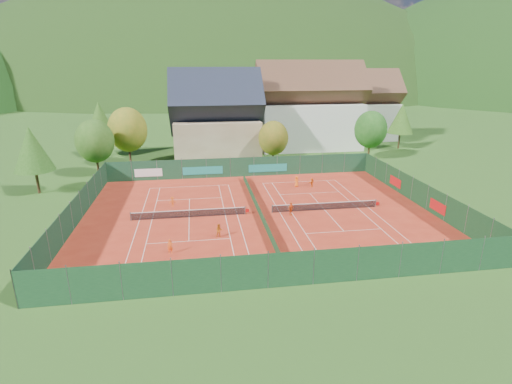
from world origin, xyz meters
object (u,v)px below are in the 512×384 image
object	(u,v)px
player_left_mid	(219,231)
player_left_far	(172,202)
hotel_block_a	(309,111)
player_left_near	(170,246)
chalet	(216,121)
player_right_far_b	(312,182)
hotel_block_b	(359,109)
player_right_near	(291,209)
ball_hopper	(407,248)
player_right_far_a	(297,181)

from	to	relation	value
player_left_mid	player_left_far	distance (m)	10.94
hotel_block_a	player_left_mid	xyz separation A→B (m)	(-20.96, -41.89, -6.67)
player_left_near	player_left_far	bearing A→B (deg)	90.13
player_left_near	chalet	bearing A→B (deg)	78.81
player_left_near	player_right_far_b	distance (m)	25.91
hotel_block_a	player_left_mid	distance (m)	47.31
hotel_block_a	player_left_near	bearing A→B (deg)	-119.78
player_left_near	player_left_far	world-z (taller)	player_left_near
player_left_near	player_left_mid	size ratio (longest dim) A/B	0.99
hotel_block_b	player_right_near	xyz separation A→B (m)	(-26.42, -45.07, -5.84)
hotel_block_a	ball_hopper	world-z (taller)	hotel_block_a
hotel_block_b	player_right_far_b	xyz separation A→B (m)	(-20.94, -34.87, -5.96)
player_left_far	player_right_near	size ratio (longest dim) A/B	0.83
player_left_far	player_right_far_a	bearing A→B (deg)	-168.62
player_left_near	player_left_mid	distance (m)	5.52
hotel_block_b	player_left_far	size ratio (longest dim) A/B	13.26
player_left_near	player_right_far_a	bearing A→B (deg)	46.47
player_left_near	player_left_mid	xyz separation A→B (m)	(4.69, 2.92, 0.01)
ball_hopper	player_right_near	xyz separation A→B (m)	(-8.34, 10.99, 0.23)
hotel_block_b	player_left_far	xyz separation A→B (m)	(-40.00, -40.18, -5.97)
hotel_block_a	player_right_far_b	distance (m)	28.55
player_right_far_a	hotel_block_a	bearing A→B (deg)	-128.17
player_left_near	player_left_mid	bearing A→B (deg)	30.44
player_right_near	player_right_far_a	bearing A→B (deg)	36.31
player_right_near	player_right_far_b	xyz separation A→B (m)	(5.48, 10.20, -0.12)
player_left_far	player_left_near	bearing A→B (deg)	84.18
hotel_block_b	player_right_near	bearing A→B (deg)	-120.38
chalet	hotel_block_a	bearing A→B (deg)	17.53
player_right_far_a	ball_hopper	bearing A→B (deg)	83.66
ball_hopper	player_left_far	bearing A→B (deg)	144.07
player_left_far	player_right_near	world-z (taller)	player_right_near
ball_hopper	player_left_near	size ratio (longest dim) A/B	0.57
player_left_mid	player_right_near	bearing A→B (deg)	24.87
player_right_far_a	player_right_far_b	world-z (taller)	player_right_far_a
ball_hopper	player_right_far_a	size ratio (longest dim) A/B	0.52
player_left_far	chalet	bearing A→B (deg)	-112.38
player_right_far_a	player_right_near	bearing A→B (deg)	53.18
player_right_far_a	hotel_block_b	bearing A→B (deg)	-143.08
player_right_far_a	player_right_far_b	xyz separation A→B (m)	(2.10, -0.46, -0.11)
player_left_far	player_left_mid	bearing A→B (deg)	110.00
chalet	player_right_far_a	size ratio (longest dim) A/B	10.45
hotel_block_a	hotel_block_b	world-z (taller)	hotel_block_a
player_right_far_a	player_left_near	bearing A→B (deg)	28.68
ball_hopper	player_right_far_a	distance (m)	22.22
ball_hopper	player_right_far_a	world-z (taller)	player_right_far_a
player_left_near	player_right_near	bearing A→B (deg)	28.86
hotel_block_a	player_left_far	bearing A→B (deg)	-128.94
chalet	player_right_far_b	size ratio (longest dim) A/B	12.24
player_left_mid	player_right_near	world-z (taller)	player_right_near
player_right_near	player_right_far_b	bearing A→B (deg)	25.63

